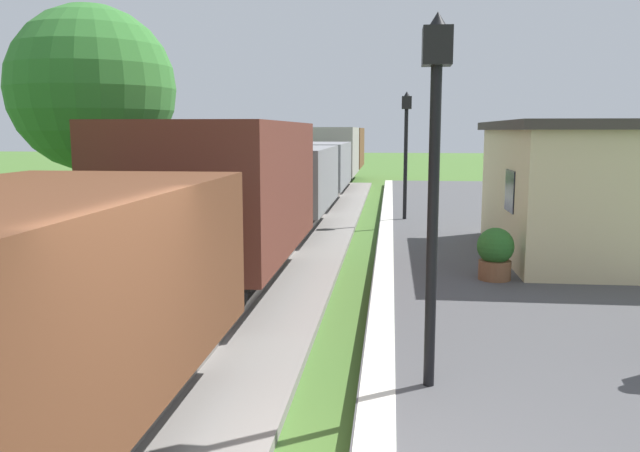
% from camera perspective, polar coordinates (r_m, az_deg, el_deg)
% --- Properties ---
extents(freight_train, '(2.50, 39.20, 2.72)m').
position_cam_1_polar(freight_train, '(21.70, -1.45, 5.00)').
color(freight_train, brown).
rests_on(freight_train, rail_near).
extents(station_hut, '(3.50, 5.80, 2.78)m').
position_cam_1_polar(station_hut, '(14.49, 21.86, 3.10)').
color(station_hut, beige).
rests_on(station_hut, platform_slab).
extents(bench_down_platform, '(0.42, 1.50, 0.91)m').
position_cam_1_polar(bench_down_platform, '(18.39, 18.67, 1.35)').
color(bench_down_platform, black).
rests_on(bench_down_platform, platform_slab).
extents(potted_planter, '(0.64, 0.64, 0.92)m').
position_cam_1_polar(potted_planter, '(11.72, 15.15, -2.30)').
color(potted_planter, brown).
rests_on(potted_planter, platform_slab).
extents(lamp_post_near, '(0.28, 0.28, 3.70)m').
position_cam_1_polar(lamp_post_near, '(6.44, 10.07, 7.96)').
color(lamp_post_near, black).
rests_on(lamp_post_near, platform_slab).
extents(lamp_post_far, '(0.28, 0.28, 3.70)m').
position_cam_1_polar(lamp_post_far, '(19.13, 7.58, 8.22)').
color(lamp_post_far, black).
rests_on(lamp_post_far, platform_slab).
extents(tree_trackside_far, '(3.67, 3.67, 5.59)m').
position_cam_1_polar(tree_trackside_far, '(15.57, -19.38, 11.26)').
color(tree_trackside_far, '#4C3823').
rests_on(tree_trackside_far, ground).
extents(tree_field_left, '(4.11, 4.11, 6.26)m').
position_cam_1_polar(tree_field_left, '(23.08, -19.61, 11.30)').
color(tree_field_left, '#4C3823').
rests_on(tree_field_left, ground).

